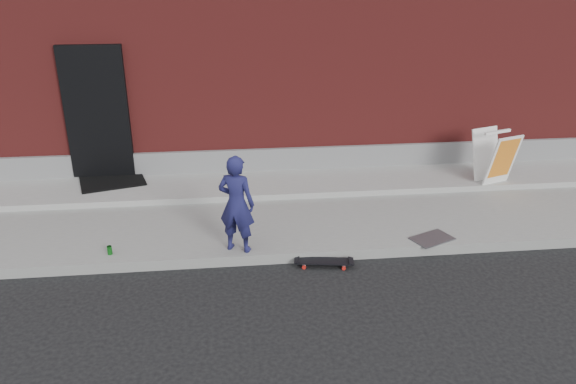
{
  "coord_description": "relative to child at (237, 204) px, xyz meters",
  "views": [
    {
      "loc": [
        -0.39,
        -6.57,
        3.84
      ],
      "look_at": [
        0.41,
        0.8,
        0.71
      ],
      "focal_mm": 35.0,
      "sensor_mm": 36.0,
      "label": 1
    }
  ],
  "objects": [
    {
      "name": "building",
      "position": [
        0.34,
        6.79,
        1.67
      ],
      "size": [
        20.0,
        8.1,
        5.0
      ],
      "color": "maroon",
      "rests_on": "ground"
    },
    {
      "name": "utility_plate",
      "position": [
        2.73,
        0.0,
        -0.67
      ],
      "size": [
        0.67,
        0.56,
        0.02
      ],
      "primitive_type": "cube",
      "rotation": [
        0.0,
        0.0,
        0.42
      ],
      "color": "#57575C",
      "rests_on": "sidewalk"
    },
    {
      "name": "doormat",
      "position": [
        -2.1,
        2.5,
        -0.56
      ],
      "size": [
        1.24,
        1.11,
        0.03
      ],
      "primitive_type": "cube",
      "rotation": [
        0.0,
        0.0,
        0.28
      ],
      "color": "black",
      "rests_on": "apron"
    },
    {
      "name": "skateboard",
      "position": [
        1.13,
        -0.32,
        -0.76
      ],
      "size": [
        0.78,
        0.31,
        0.09
      ],
      "color": "red",
      "rests_on": "ground"
    },
    {
      "name": "soda_can",
      "position": [
        -1.71,
        0.05,
        -0.62
      ],
      "size": [
        0.08,
        0.08,
        0.12
      ],
      "primitive_type": "cylinder",
      "rotation": [
        0.0,
        0.0,
        0.39
      ],
      "color": "#187C20",
      "rests_on": "sidewalk"
    },
    {
      "name": "apron",
      "position": [
        0.34,
        2.2,
        -0.63
      ],
      "size": [
        20.0,
        1.2,
        0.1
      ],
      "primitive_type": "cube",
      "color": "gray",
      "rests_on": "sidewalk"
    },
    {
      "name": "sidewalk",
      "position": [
        0.34,
        1.3,
        -0.75
      ],
      "size": [
        20.0,
        3.0,
        0.15
      ],
      "primitive_type": "cube",
      "color": "gray",
      "rests_on": "ground"
    },
    {
      "name": "pizza_sign",
      "position": [
        4.41,
        1.78,
        -0.12
      ],
      "size": [
        0.72,
        0.78,
        0.9
      ],
      "color": "white",
      "rests_on": "apron"
    },
    {
      "name": "ground",
      "position": [
        0.34,
        -0.2,
        -0.83
      ],
      "size": [
        80.0,
        80.0,
        0.0
      ],
      "primitive_type": "plane",
      "color": "black",
      "rests_on": "ground"
    },
    {
      "name": "child",
      "position": [
        0.0,
        0.0,
        0.0
      ],
      "size": [
        0.58,
        0.48,
        1.35
      ],
      "primitive_type": "imported",
      "rotation": [
        0.0,
        0.0,
        2.76
      ],
      "color": "#1B1B4D",
      "rests_on": "sidewalk"
    }
  ]
}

